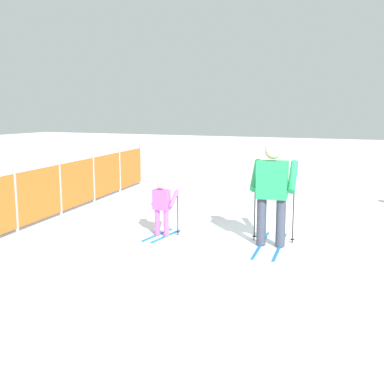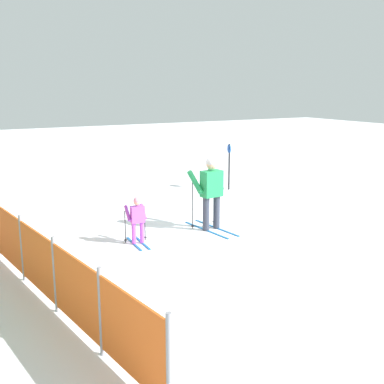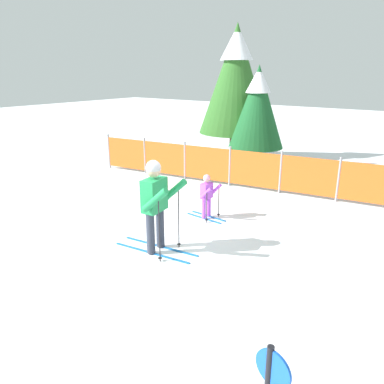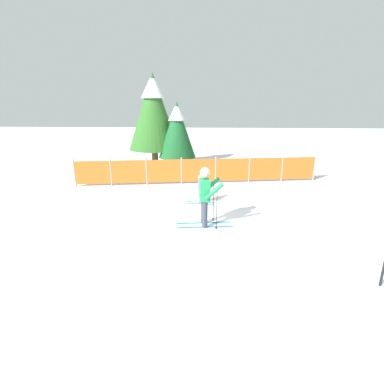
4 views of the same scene
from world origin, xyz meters
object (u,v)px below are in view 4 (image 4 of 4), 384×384
object	(u,v)px
conifer_far	(177,129)
conifer_near	(153,110)
safety_fence	(199,170)
skier_adult	(205,192)
skier_child	(201,187)

from	to	relation	value
conifer_far	conifer_near	size ratio (longest dim) A/B	0.71
safety_fence	conifer_far	distance (m)	2.95
conifer_near	skier_adult	bearing A→B (deg)	-70.16
skier_child	safety_fence	size ratio (longest dim) A/B	0.10
skier_child	conifer_near	bearing A→B (deg)	118.70
conifer_near	safety_fence	bearing A→B (deg)	-51.22
skier_child	conifer_near	xyz separation A→B (m)	(-2.53, 5.55, 2.38)
skier_adult	conifer_far	bearing A→B (deg)	95.33
skier_adult	skier_child	distance (m)	1.96
skier_adult	conifer_near	size ratio (longest dim) A/B	0.36
conifer_far	conifer_near	bearing A→B (deg)	150.59
skier_adult	conifer_far	xyz separation A→B (m)	(-1.44, 6.74, 1.07)
safety_fence	conifer_near	distance (m)	4.49
skier_adult	skier_child	xyz separation A→B (m)	(-0.16, 1.90, -0.44)
skier_adult	safety_fence	world-z (taller)	skier_adult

